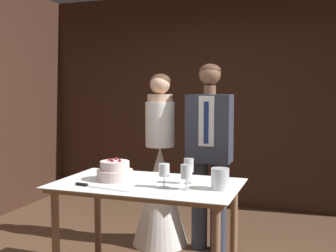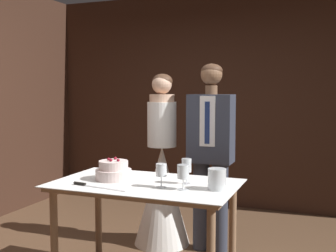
{
  "view_description": "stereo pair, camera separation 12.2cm",
  "coord_description": "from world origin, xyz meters",
  "px_view_note": "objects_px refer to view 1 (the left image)",
  "views": [
    {
      "loc": [
        1.26,
        -2.92,
        1.51
      ],
      "look_at": [
        0.11,
        0.39,
        1.2
      ],
      "focal_mm": 45.0,
      "sensor_mm": 36.0,
      "label": 1
    },
    {
      "loc": [
        1.38,
        -2.88,
        1.51
      ],
      "look_at": [
        0.11,
        0.39,
        1.2
      ],
      "focal_mm": 45.0,
      "sensor_mm": 36.0,
      "label": 2
    }
  ],
  "objects_px": {
    "wine_glass_middle": "(189,167)",
    "wine_glass_far": "(186,172)",
    "wine_glass_near": "(164,171)",
    "bride": "(160,183)",
    "cake_table": "(147,196)",
    "groom": "(209,148)",
    "cake_knife": "(92,186)",
    "hurricane_candle": "(220,179)",
    "tiered_cake": "(115,171)"
  },
  "relations": [
    {
      "from": "bride",
      "to": "cake_table",
      "type": "bearing_deg",
      "value": -75.32
    },
    {
      "from": "cake_knife",
      "to": "wine_glass_near",
      "type": "bearing_deg",
      "value": 26.21
    },
    {
      "from": "bride",
      "to": "groom",
      "type": "distance_m",
      "value": 0.61
    },
    {
      "from": "cake_table",
      "to": "groom",
      "type": "distance_m",
      "value": 0.99
    },
    {
      "from": "wine_glass_near",
      "to": "wine_glass_middle",
      "type": "bearing_deg",
      "value": 52.8
    },
    {
      "from": "cake_table",
      "to": "hurricane_candle",
      "type": "relative_size",
      "value": 9.18
    },
    {
      "from": "wine_glass_near",
      "to": "wine_glass_far",
      "type": "xyz_separation_m",
      "value": [
        0.17,
        -0.01,
        0.0
      ]
    },
    {
      "from": "wine_glass_far",
      "to": "hurricane_candle",
      "type": "relative_size",
      "value": 1.18
    },
    {
      "from": "cake_knife",
      "to": "wine_glass_far",
      "type": "xyz_separation_m",
      "value": [
        0.65,
        0.15,
        0.11
      ]
    },
    {
      "from": "wine_glass_near",
      "to": "cake_knife",
      "type": "bearing_deg",
      "value": -161.58
    },
    {
      "from": "tiered_cake",
      "to": "groom",
      "type": "height_order",
      "value": "groom"
    },
    {
      "from": "cake_table",
      "to": "groom",
      "type": "bearing_deg",
      "value": 75.31
    },
    {
      "from": "cake_knife",
      "to": "hurricane_candle",
      "type": "relative_size",
      "value": 3.06
    },
    {
      "from": "cake_knife",
      "to": "tiered_cake",
      "type": "bearing_deg",
      "value": 87.43
    },
    {
      "from": "cake_knife",
      "to": "hurricane_candle",
      "type": "xyz_separation_m",
      "value": [
        0.87,
        0.23,
        0.06
      ]
    },
    {
      "from": "cake_table",
      "to": "hurricane_candle",
      "type": "distance_m",
      "value": 0.58
    },
    {
      "from": "wine_glass_middle",
      "to": "bride",
      "type": "distance_m",
      "value": 1.06
    },
    {
      "from": "wine_glass_far",
      "to": "hurricane_candle",
      "type": "distance_m",
      "value": 0.24
    },
    {
      "from": "bride",
      "to": "wine_glass_far",
      "type": "bearing_deg",
      "value": -60.86
    },
    {
      "from": "wine_glass_near",
      "to": "tiered_cake",
      "type": "bearing_deg",
      "value": 166.58
    },
    {
      "from": "hurricane_candle",
      "to": "wine_glass_near",
      "type": "bearing_deg",
      "value": -169.98
    },
    {
      "from": "wine_glass_near",
      "to": "wine_glass_middle",
      "type": "xyz_separation_m",
      "value": [
        0.13,
        0.17,
        0.01
      ]
    },
    {
      "from": "hurricane_candle",
      "to": "bride",
      "type": "height_order",
      "value": "bride"
    },
    {
      "from": "tiered_cake",
      "to": "bride",
      "type": "relative_size",
      "value": 0.17
    },
    {
      "from": "wine_glass_far",
      "to": "bride",
      "type": "xyz_separation_m",
      "value": [
        -0.58,
        1.03,
        -0.34
      ]
    },
    {
      "from": "cake_table",
      "to": "wine_glass_far",
      "type": "distance_m",
      "value": 0.41
    },
    {
      "from": "wine_glass_middle",
      "to": "hurricane_candle",
      "type": "xyz_separation_m",
      "value": [
        0.26,
        -0.1,
        -0.06
      ]
    },
    {
      "from": "cake_knife",
      "to": "wine_glass_middle",
      "type": "distance_m",
      "value": 0.71
    },
    {
      "from": "wine_glass_middle",
      "to": "wine_glass_far",
      "type": "distance_m",
      "value": 0.19
    },
    {
      "from": "wine_glass_middle",
      "to": "wine_glass_far",
      "type": "height_order",
      "value": "wine_glass_middle"
    },
    {
      "from": "groom",
      "to": "cake_table",
      "type": "bearing_deg",
      "value": -104.69
    },
    {
      "from": "wine_glass_far",
      "to": "groom",
      "type": "distance_m",
      "value": 1.04
    },
    {
      "from": "cake_knife",
      "to": "hurricane_candle",
      "type": "bearing_deg",
      "value": 22.57
    },
    {
      "from": "wine_glass_near",
      "to": "wine_glass_far",
      "type": "relative_size",
      "value": 0.97
    },
    {
      "from": "cake_knife",
      "to": "wine_glass_far",
      "type": "height_order",
      "value": "wine_glass_far"
    },
    {
      "from": "cake_knife",
      "to": "wine_glass_near",
      "type": "xyz_separation_m",
      "value": [
        0.49,
        0.16,
        0.11
      ]
    },
    {
      "from": "groom",
      "to": "bride",
      "type": "bearing_deg",
      "value": 179.94
    },
    {
      "from": "wine_glass_far",
      "to": "bride",
      "type": "height_order",
      "value": "bride"
    },
    {
      "from": "cake_table",
      "to": "groom",
      "type": "relative_size",
      "value": 0.78
    },
    {
      "from": "groom",
      "to": "wine_glass_middle",
      "type": "bearing_deg",
      "value": -86.49
    },
    {
      "from": "wine_glass_middle",
      "to": "groom",
      "type": "height_order",
      "value": "groom"
    },
    {
      "from": "cake_table",
      "to": "hurricane_candle",
      "type": "xyz_separation_m",
      "value": [
        0.55,
        -0.02,
        0.17
      ]
    },
    {
      "from": "bride",
      "to": "wine_glass_middle",
      "type": "bearing_deg",
      "value": -57.6
    },
    {
      "from": "cake_table",
      "to": "bride",
      "type": "relative_size",
      "value": 0.82
    },
    {
      "from": "cake_table",
      "to": "wine_glass_near",
      "type": "height_order",
      "value": "wine_glass_near"
    },
    {
      "from": "wine_glass_middle",
      "to": "bride",
      "type": "height_order",
      "value": "bride"
    },
    {
      "from": "tiered_cake",
      "to": "cake_knife",
      "type": "bearing_deg",
      "value": -100.36
    },
    {
      "from": "cake_table",
      "to": "wine_glass_middle",
      "type": "distance_m",
      "value": 0.38
    },
    {
      "from": "cake_table",
      "to": "cake_knife",
      "type": "relative_size",
      "value": 3.0
    },
    {
      "from": "tiered_cake",
      "to": "wine_glass_near",
      "type": "xyz_separation_m",
      "value": [
        0.44,
        -0.1,
        0.05
      ]
    }
  ]
}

